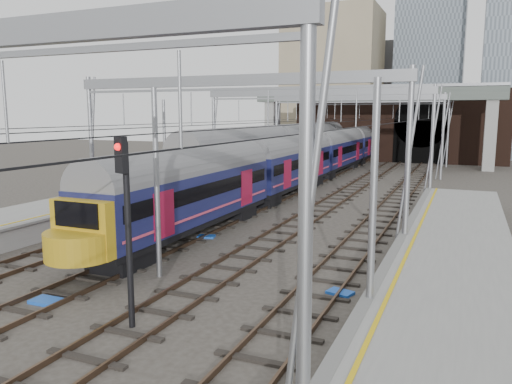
% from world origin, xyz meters
% --- Properties ---
extents(ground, '(160.00, 160.00, 0.00)m').
position_xyz_m(ground, '(0.00, 0.00, 0.00)').
color(ground, '#38332D').
rests_on(ground, ground).
extents(platform_right, '(4.32, 47.00, 1.12)m').
position_xyz_m(platform_right, '(10.18, -1.50, 0.55)').
color(platform_right, gray).
rests_on(platform_right, ground).
extents(tracks, '(14.40, 80.00, 0.22)m').
position_xyz_m(tracks, '(0.00, 15.00, 0.02)').
color(tracks, '#4C3828').
rests_on(tracks, ground).
extents(overhead_line, '(16.80, 80.00, 8.00)m').
position_xyz_m(overhead_line, '(0.00, 21.49, 6.57)').
color(overhead_line, gray).
rests_on(overhead_line, ground).
extents(retaining_wall, '(28.00, 2.75, 9.00)m').
position_xyz_m(retaining_wall, '(1.40, 51.93, 4.33)').
color(retaining_wall, black).
rests_on(retaining_wall, ground).
extents(overbridge, '(28.00, 3.00, 9.25)m').
position_xyz_m(overbridge, '(0.00, 46.00, 7.27)').
color(overbridge, gray).
rests_on(overbridge, ground).
extents(city_skyline, '(37.50, 27.50, 60.00)m').
position_xyz_m(city_skyline, '(2.73, 70.48, 17.09)').
color(city_skyline, tan).
rests_on(city_skyline, ground).
extents(train_main, '(2.58, 59.80, 4.52)m').
position_xyz_m(train_main, '(-2.00, 29.91, 2.36)').
color(train_main, black).
rests_on(train_main, ground).
extents(train_second, '(2.98, 51.58, 5.06)m').
position_xyz_m(train_second, '(-6.00, 38.78, 2.59)').
color(train_second, black).
rests_on(train_second, ground).
extents(signal_near_centre, '(0.43, 0.49, 5.48)m').
position_xyz_m(signal_near_centre, '(1.83, -2.17, 3.40)').
color(signal_near_centre, black).
rests_on(signal_near_centre, ground).
extents(equip_cover_a, '(0.94, 0.67, 0.11)m').
position_xyz_m(equip_cover_a, '(-1.91, -1.68, 0.05)').
color(equip_cover_a, blue).
rests_on(equip_cover_a, ground).
extents(equip_cover_b, '(0.95, 0.78, 0.10)m').
position_xyz_m(equip_cover_b, '(-1.27, 7.97, 0.05)').
color(equip_cover_b, blue).
rests_on(equip_cover_b, ground).
extents(equip_cover_c, '(0.97, 0.80, 0.10)m').
position_xyz_m(equip_cover_c, '(6.72, 2.85, 0.05)').
color(equip_cover_c, blue).
rests_on(equip_cover_c, ground).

